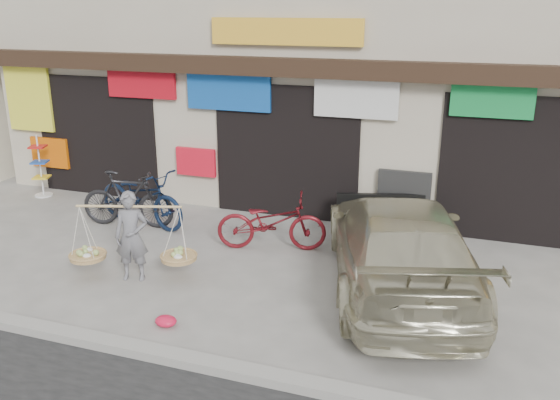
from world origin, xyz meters
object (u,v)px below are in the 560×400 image
(street_vendor, at_px, (132,240))
(bike_2, at_px, (272,222))
(display_rack, at_px, (41,172))
(bike_0, at_px, (141,197))
(suv, at_px, (399,244))
(bike_1, at_px, (127,199))

(street_vendor, xyz_separation_m, bike_2, (1.65, 1.88, -0.15))
(street_vendor, height_order, display_rack, street_vendor)
(bike_2, distance_m, display_rack, 6.14)
(bike_0, bearing_deg, suv, -87.91)
(bike_1, xyz_separation_m, bike_2, (3.06, -0.15, -0.05))
(display_rack, bearing_deg, bike_1, -19.47)
(bike_0, bearing_deg, bike_2, -82.71)
(bike_1, relative_size, bike_2, 0.97)
(bike_0, distance_m, bike_2, 2.89)
(bike_1, height_order, bike_2, bike_1)
(bike_1, relative_size, display_rack, 1.32)
(suv, bearing_deg, display_rack, -29.53)
(street_vendor, height_order, suv, street_vendor)
(bike_1, bearing_deg, suv, -108.51)
(street_vendor, relative_size, display_rack, 1.37)
(bike_0, relative_size, display_rack, 1.53)
(street_vendor, height_order, bike_0, street_vendor)
(suv, bearing_deg, street_vendor, -0.79)
(bike_2, bearing_deg, display_rack, 63.06)
(bike_0, xyz_separation_m, suv, (5.22, -1.10, 0.14))
(bike_0, bearing_deg, bike_1, 148.08)
(street_vendor, bearing_deg, suv, -1.90)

